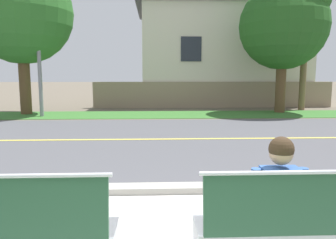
# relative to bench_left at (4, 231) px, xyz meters

# --- Properties ---
(ground_plane) EXTENTS (140.00, 140.00, 0.00)m
(ground_plane) POSITION_rel_bench_left_xyz_m (1.31, 7.77, -0.46)
(ground_plane) COLOR #665B4C
(curb_edge) EXTENTS (44.00, 0.30, 0.11)m
(curb_edge) POSITION_rel_bench_left_xyz_m (1.31, 2.12, -0.40)
(curb_edge) COLOR #ADA89E
(curb_edge) RESTS_ON ground_plane
(street_asphalt) EXTENTS (52.00, 8.00, 0.01)m
(street_asphalt) POSITION_rel_bench_left_xyz_m (1.31, 6.27, -0.46)
(street_asphalt) COLOR #515156
(street_asphalt) RESTS_ON ground_plane
(road_centre_line) EXTENTS (48.00, 0.14, 0.01)m
(road_centre_line) POSITION_rel_bench_left_xyz_m (1.31, 6.27, -0.45)
(road_centre_line) COLOR #E0CC4C
(road_centre_line) RESTS_ON ground_plane
(far_verge_grass) EXTENTS (48.00, 2.80, 0.02)m
(far_verge_grass) POSITION_rel_bench_left_xyz_m (1.31, 11.93, -0.45)
(far_verge_grass) COLOR #38702D
(far_verge_grass) RESTS_ON ground_plane
(bench_left) EXTENTS (1.91, 0.48, 1.01)m
(bench_left) POSITION_rel_bench_left_xyz_m (0.00, 0.00, 0.00)
(bench_left) COLOR silver
(bench_left) RESTS_ON ground_plane
(bench_right) EXTENTS (1.91, 0.48, 1.01)m
(bench_right) POSITION_rel_bench_left_xyz_m (2.62, 0.00, 0.00)
(bench_right) COLOR silver
(bench_right) RESTS_ON ground_plane
(seated_person_blue) EXTENTS (0.52, 0.68, 1.25)m
(seated_person_blue) POSITION_rel_bench_left_xyz_m (2.42, 0.17, 0.22)
(seated_person_blue) COLOR black
(seated_person_blue) RESTS_ON ground_plane
(streetlamp) EXTENTS (0.24, 2.10, 6.64)m
(streetlamp) POSITION_rel_bench_left_xyz_m (-3.53, 11.74, 3.36)
(streetlamp) COLOR gray
(streetlamp) RESTS_ON ground_plane
(shade_tree_far_left) EXTENTS (4.50, 4.50, 7.42)m
(shade_tree_far_left) POSITION_rel_bench_left_xyz_m (-4.39, 12.36, 4.36)
(shade_tree_far_left) COLOR brown
(shade_tree_far_left) RESTS_ON ground_plane
(shade_tree_left) EXTENTS (4.02, 4.02, 6.63)m
(shade_tree_left) POSITION_rel_bench_left_xyz_m (7.38, 12.53, 3.85)
(shade_tree_left) COLOR brown
(shade_tree_left) RESTS_ON ground_plane
(garden_wall) EXTENTS (13.00, 0.36, 1.40)m
(garden_wall) POSITION_rel_bench_left_xyz_m (4.53, 15.12, 0.24)
(garden_wall) COLOR gray
(garden_wall) RESTS_ON ground_plane
(house_across_street) EXTENTS (10.24, 6.91, 6.31)m
(house_across_street) POSITION_rel_bench_left_xyz_m (5.42, 18.32, 2.74)
(house_across_street) COLOR beige
(house_across_street) RESTS_ON ground_plane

